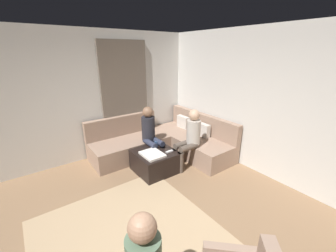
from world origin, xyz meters
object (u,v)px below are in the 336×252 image
(game_remote, at_px, (169,151))
(person_on_couch_side, at_px, (151,133))
(sectional_couch, at_px, (165,142))
(ottoman, at_px, (155,161))
(coffee_mug, at_px, (156,143))
(person_on_couch_back, at_px, (190,136))

(game_remote, height_order, person_on_couch_side, person_on_couch_side)
(sectional_couch, bearing_deg, game_remote, -29.58)
(ottoman, bearing_deg, coffee_mug, 140.71)
(game_remote, distance_m, person_on_couch_side, 0.61)
(coffee_mug, distance_m, person_on_couch_side, 0.25)
(coffee_mug, relative_size, person_on_couch_back, 0.08)
(coffee_mug, bearing_deg, person_on_couch_back, 46.65)
(coffee_mug, distance_m, person_on_couch_back, 0.71)
(sectional_couch, height_order, coffee_mug, sectional_couch)
(person_on_couch_side, bearing_deg, person_on_couch_back, 130.05)
(sectional_couch, distance_m, person_on_couch_back, 0.86)
(person_on_couch_back, xyz_separation_m, person_on_couch_side, (-0.63, -0.53, 0.00))
(ottoman, relative_size, game_remote, 5.07)
(ottoman, bearing_deg, sectional_couch, 130.28)
(coffee_mug, bearing_deg, game_remote, 5.71)
(ottoman, relative_size, person_on_couch_back, 0.63)
(game_remote, height_order, person_on_couch_back, person_on_couch_back)
(sectional_couch, distance_m, game_remote, 0.83)
(coffee_mug, height_order, person_on_couch_side, person_on_couch_side)
(sectional_couch, xyz_separation_m, person_on_couch_side, (0.15, -0.47, 0.38))
(game_remote, relative_size, person_on_couch_side, 0.12)
(sectional_couch, bearing_deg, ottoman, -49.72)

